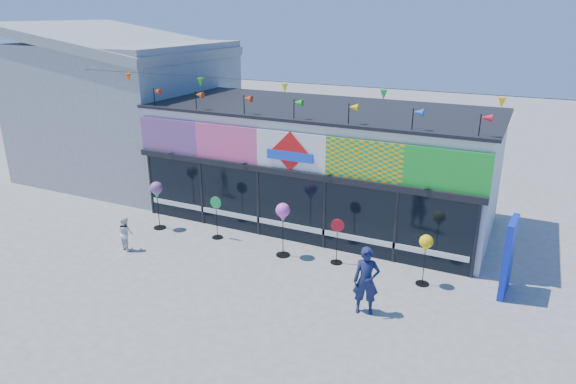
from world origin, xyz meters
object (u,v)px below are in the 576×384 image
Objects in this scene: spinner_2 at (283,214)px; spinner_3 at (337,240)px; spinner_4 at (426,245)px; adult_man at (366,281)px; spinner_1 at (216,216)px; spinner_0 at (157,191)px; blue_sign at (508,257)px; child at (126,233)px.

spinner_3 is at bearing 8.60° from spinner_2.
spinner_4 is 2.34m from adult_man.
adult_man is (5.92, -2.21, 0.11)m from spinner_1.
adult_man is at bearing -13.79° from spinner_0.
blue_sign is at bearing 5.16° from spinner_2.
spinner_2 is 3.89m from adult_man.
spinner_2 is (-6.42, -0.58, 0.32)m from blue_sign.
spinner_1 is (2.30, 0.20, -0.60)m from spinner_0.
blue_sign is 4.03m from adult_man.
adult_man is 8.06m from child.
adult_man reaches higher than spinner_3.
spinner_2 reaches higher than child.
spinner_1 is 0.84× the size of spinner_2.
spinner_0 is 1.55× the size of child.
adult_man is (1.62, -2.24, 0.14)m from spinner_3.
child is (-9.08, -1.88, -0.65)m from spinner_4.
child is at bearing -168.28° from spinner_4.
spinner_1 is at bearing 178.86° from spinner_4.
child is at bearing -163.27° from blue_sign.
spinner_2 is (2.60, -0.23, 0.62)m from spinner_1.
blue_sign is at bearing -149.50° from child.
spinner_2 is at bearing -171.40° from spinner_3.
spinner_0 is 6.63m from spinner_3.
child is (-11.16, -2.37, -0.53)m from blue_sign.
adult_man is (-3.11, -2.56, -0.19)m from blue_sign.
child is (-2.13, -2.02, -0.23)m from spinner_1.
blue_sign is 1.43× the size of spinner_4.
child is at bearing 161.44° from adult_man.
spinner_0 is (-11.33, -0.55, 0.30)m from blue_sign.
adult_man reaches higher than spinner_0.
spinner_2 reaches higher than spinner_4.
blue_sign is 1.20× the size of adult_man.
spinner_0 reaches higher than spinner_3.
spinner_2 is at bearing 131.90° from adult_man.
spinner_3 is 6.75m from child.
spinner_3 reaches higher than child.
spinner_0 is at bearing -175.10° from spinner_1.
spinner_1 is 4.30m from spinner_3.
spinner_0 is 2.39m from spinner_1.
blue_sign reaches higher than spinner_0.
blue_sign is 4.75m from spinner_3.
spinner_2 is 5.14m from child.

